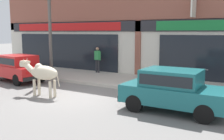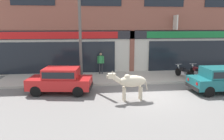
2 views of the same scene
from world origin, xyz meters
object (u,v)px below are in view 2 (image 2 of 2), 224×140
object	(u,v)px
motorcycle_1	(196,72)
pedestrian	(101,61)
car_0	(61,79)
motorcycle_0	(184,72)
utility_pole	(80,34)
cow	(131,82)
car_1	(221,79)

from	to	relation	value
motorcycle_1	pedestrian	xyz separation A→B (m)	(-6.69, 1.92, 0.60)
car_0	pedestrian	bearing A→B (deg)	57.90
motorcycle_0	utility_pole	distance (m)	7.67
cow	pedestrian	distance (m)	5.89
car_0	car_1	xyz separation A→B (m)	(9.10, -0.94, 0.00)
cow	utility_pole	distance (m)	4.65
car_0	motorcycle_0	size ratio (longest dim) A/B	2.11
cow	utility_pole	size ratio (longest dim) A/B	0.34
car_1	pedestrian	world-z (taller)	pedestrian
car_0	pedestrian	xyz separation A→B (m)	(2.54, 4.05, 0.32)
car_1	pedestrian	size ratio (longest dim) A/B	2.27
motorcycle_0	utility_pole	world-z (taller)	utility_pole
motorcycle_1	utility_pole	distance (m)	8.58
utility_pole	motorcycle_1	bearing A→B (deg)	5.01
car_0	car_1	world-z (taller)	same
motorcycle_0	pedestrian	distance (m)	6.08
car_1	motorcycle_1	xyz separation A→B (m)	(0.13, 3.08, -0.27)
car_0	pedestrian	distance (m)	4.80
motorcycle_0	utility_pole	size ratio (longest dim) A/B	0.29
motorcycle_0	car_0	bearing A→B (deg)	-165.76
car_0	car_1	size ratio (longest dim) A/B	1.04
car_1	utility_pole	distance (m)	8.67
cow	car_0	world-z (taller)	cow
car_1	motorcycle_0	size ratio (longest dim) A/B	2.04
pedestrian	motorcycle_0	bearing A→B (deg)	-18.86
car_1	motorcycle_0	distance (m)	3.16
motorcycle_0	utility_pole	bearing A→B (deg)	-174.64
pedestrian	utility_pole	xyz separation A→B (m)	(-1.41, -2.63, 2.14)
car_0	utility_pole	bearing A→B (deg)	51.66
car_0	car_1	distance (m)	9.15
car_0	pedestrian	size ratio (longest dim) A/B	2.35
car_1	car_0	bearing A→B (deg)	174.10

